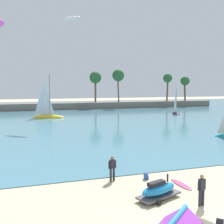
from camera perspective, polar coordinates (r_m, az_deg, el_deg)
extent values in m
cube|color=teal|center=(66.52, -11.45, -0.05)|extent=(220.00, 97.33, 0.06)
cube|color=slate|center=(75.04, -12.23, 1.21)|extent=(95.99, 6.00, 1.80)
cylinder|color=brown|center=(77.20, -3.50, 4.69)|extent=(0.64, 0.78, 6.98)
sphere|color=#285B2D|center=(77.24, -3.51, 7.27)|extent=(3.38, 3.38, 3.38)
cylinder|color=brown|center=(77.34, 1.32, 4.92)|extent=(0.64, 0.52, 7.56)
sphere|color=#285B2D|center=(77.40, 1.32, 7.71)|extent=(3.38, 3.38, 3.38)
cylinder|color=brown|center=(85.16, 11.55, 4.65)|extent=(0.59, 0.66, 6.97)
sphere|color=#285B2D|center=(85.19, 11.59, 6.99)|extent=(2.78, 2.78, 2.78)
cylinder|color=brown|center=(88.25, 15.04, 4.33)|extent=(0.83, 0.68, 6.15)
sphere|color=#285B2D|center=(88.25, 15.09, 6.31)|extent=(2.83, 2.83, 2.83)
cylinder|color=#237FD1|center=(12.02, 13.04, -21.16)|extent=(2.35, 2.01, 0.21)
cube|color=#4C4C51|center=(15.86, 9.78, -16.80)|extent=(2.78, 1.79, 0.10)
cylinder|color=black|center=(15.16, 9.90, -18.16)|extent=(0.34, 0.20, 0.32)
cylinder|color=black|center=(15.88, 6.82, -16.99)|extent=(0.34, 0.20, 0.32)
ellipsoid|color=#1E84C6|center=(15.74, 9.80, -15.69)|extent=(2.54, 1.57, 0.56)
cube|color=black|center=(15.47, 9.30, -14.56)|extent=(1.16, 0.70, 0.20)
cylinder|color=black|center=(16.06, 11.59, -13.39)|extent=(0.10, 0.10, 0.44)
cylinder|color=#23232D|center=(15.44, 17.96, -16.82)|extent=(0.15, 0.15, 0.86)
cylinder|color=#23232D|center=(15.59, 18.55, -16.61)|extent=(0.15, 0.15, 0.86)
cube|color=#23232D|center=(15.26, 18.34, -14.21)|extent=(0.37, 0.26, 0.58)
sphere|color=#9E7051|center=(15.13, 18.38, -12.74)|extent=(0.21, 0.21, 0.21)
cylinder|color=#23232D|center=(15.12, 17.71, -14.54)|extent=(0.09, 0.09, 0.50)
cylinder|color=#23232D|center=(15.43, 18.94, -14.16)|extent=(0.09, 0.09, 0.50)
cylinder|color=#23232D|center=(18.31, 0.38, -12.98)|extent=(0.15, 0.15, 0.86)
cylinder|color=#23232D|center=(18.22, -0.27, -13.06)|extent=(0.15, 0.15, 0.86)
cube|color=#23232D|center=(18.05, 0.06, -10.85)|extent=(0.36, 0.23, 0.58)
sphere|color=brown|center=(17.94, 0.06, -9.59)|extent=(0.21, 0.21, 0.21)
cylinder|color=#23232D|center=(18.15, 0.74, -10.89)|extent=(0.09, 0.09, 0.50)
cylinder|color=#23232D|center=(17.98, -0.63, -11.05)|extent=(0.09, 0.09, 0.50)
cube|color=#2D4C9E|center=(18.78, 7.12, -13.22)|extent=(0.20, 0.30, 0.44)
cube|color=#2D4C9E|center=(18.86, 7.49, -13.45)|extent=(0.08, 0.22, 0.20)
cube|color=#232328|center=(13.60, 21.70, -21.07)|extent=(0.35, 0.36, 0.44)
ellipsoid|color=#E04C7F|center=(18.27, 14.30, -14.48)|extent=(0.60, 2.12, 0.08)
ellipsoid|color=black|center=(62.30, 13.23, -0.42)|extent=(2.44, 4.51, 0.86)
cylinder|color=gray|center=(61.86, 13.35, 2.45)|extent=(0.13, 0.13, 5.39)
pyramid|color=white|center=(62.59, 13.16, 2.11)|extent=(0.66, 1.90, 4.59)
ellipsoid|color=yellow|center=(54.97, -13.19, -1.17)|extent=(6.60, 3.94, 1.27)
cylinder|color=gray|center=(54.56, -12.97, 3.62)|extent=(0.19, 0.19, 7.91)
pyramid|color=silver|center=(54.87, -14.05, 2.98)|extent=(2.74, 1.15, 6.73)
ellipsoid|color=white|center=(47.78, -8.64, 18.94)|extent=(3.33, 3.16, 0.92)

